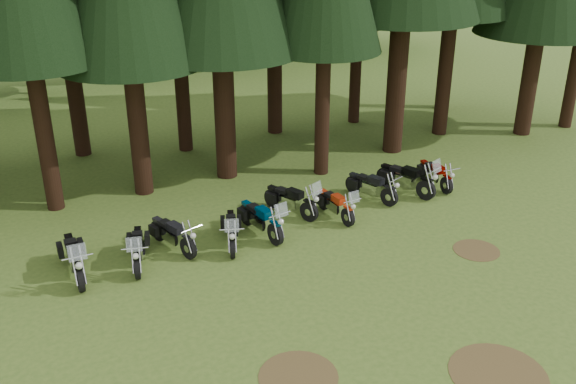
% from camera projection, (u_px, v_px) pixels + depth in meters
% --- Properties ---
extents(ground, '(120.00, 120.00, 0.00)m').
position_uv_depth(ground, '(361.00, 297.00, 17.13)').
color(ground, '#3F5C1F').
rests_on(ground, ground).
extents(decid_3, '(6.12, 5.95, 7.65)m').
position_uv_depth(decid_3, '(24.00, 10.00, 33.59)').
color(decid_3, black).
rests_on(decid_3, ground).
extents(decid_4, '(5.93, 5.76, 7.41)m').
position_uv_depth(decid_4, '(136.00, 2.00, 37.27)').
color(decid_4, black).
rests_on(decid_4, ground).
extents(dirt_patch_0, '(1.80, 1.80, 0.01)m').
position_uv_depth(dirt_patch_0, '(298.00, 376.00, 14.24)').
color(dirt_patch_0, '#4C3D1E').
rests_on(dirt_patch_0, ground).
extents(dirt_patch_1, '(1.40, 1.40, 0.01)m').
position_uv_depth(dirt_patch_1, '(476.00, 250.00, 19.43)').
color(dirt_patch_1, '#4C3D1E').
rests_on(dirt_patch_1, ground).
extents(dirt_patch_2, '(2.20, 2.20, 0.01)m').
position_uv_depth(dirt_patch_2, '(498.00, 374.00, 14.32)').
color(dirt_patch_2, '#4C3D1E').
rests_on(dirt_patch_2, ground).
extents(motorcycle_0, '(0.47, 2.50, 1.58)m').
position_uv_depth(motorcycle_0, '(74.00, 259.00, 17.90)').
color(motorcycle_0, black).
rests_on(motorcycle_0, ground).
extents(motorcycle_1, '(0.93, 2.24, 1.43)m').
position_uv_depth(motorcycle_1, '(138.00, 250.00, 18.50)').
color(motorcycle_1, black).
rests_on(motorcycle_1, ground).
extents(motorcycle_2, '(0.77, 2.16, 0.90)m').
position_uv_depth(motorcycle_2, '(173.00, 235.00, 19.34)').
color(motorcycle_2, black).
rests_on(motorcycle_2, ground).
extents(motorcycle_3, '(1.07, 2.18, 1.41)m').
position_uv_depth(motorcycle_3, '(232.00, 231.00, 19.55)').
color(motorcycle_3, black).
rests_on(motorcycle_3, ground).
extents(motorcycle_4, '(0.62, 2.41, 1.51)m').
position_uv_depth(motorcycle_4, '(261.00, 220.00, 20.17)').
color(motorcycle_4, black).
rests_on(motorcycle_4, ground).
extents(motorcycle_5, '(1.13, 2.27, 1.47)m').
position_uv_depth(motorcycle_5, '(291.00, 201.00, 21.50)').
color(motorcycle_5, black).
rests_on(motorcycle_5, ground).
extents(motorcycle_6, '(0.41, 2.10, 1.32)m').
position_uv_depth(motorcycle_6, '(336.00, 205.00, 21.30)').
color(motorcycle_6, black).
rests_on(motorcycle_6, ground).
extents(motorcycle_7, '(0.85, 2.15, 0.91)m').
position_uv_depth(motorcycle_7, '(371.00, 187.00, 22.61)').
color(motorcycle_7, black).
rests_on(motorcycle_7, ground).
extents(motorcycle_8, '(1.11, 2.48, 1.59)m').
position_uv_depth(motorcycle_8, '(406.00, 179.00, 23.09)').
color(motorcycle_8, black).
rests_on(motorcycle_8, ground).
extents(motorcycle_9, '(0.38, 2.11, 0.86)m').
position_uv_depth(motorcycle_9, '(435.00, 175.00, 23.70)').
color(motorcycle_9, black).
rests_on(motorcycle_9, ground).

